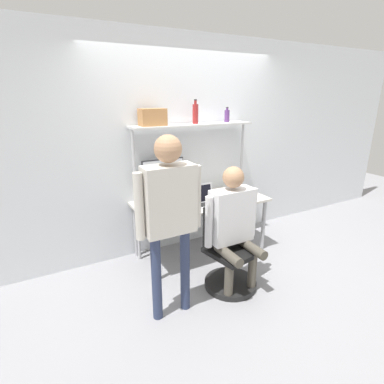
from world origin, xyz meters
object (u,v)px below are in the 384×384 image
object	(u,v)px
person_standing	(169,206)
storage_box	(153,117)
bottle_red	(195,113)
laptop	(202,199)
cell_phone	(226,201)
bottle_purple	(227,116)
office_chair	(228,262)
person_seated	(233,220)
monitor	(163,177)

from	to	relation	value
person_standing	storage_box	xyz separation A→B (m)	(0.30, 1.08, 0.66)
bottle_red	storage_box	world-z (taller)	bottle_red
laptop	person_standing	world-z (taller)	person_standing
laptop	storage_box	world-z (taller)	storage_box
bottle_red	cell_phone	bearing A→B (deg)	-61.56
bottle_purple	bottle_red	xyz separation A→B (m)	(-0.46, 0.00, 0.04)
office_chair	laptop	bearing A→B (deg)	86.13
laptop	bottle_purple	xyz separation A→B (m)	(0.55, 0.33, 0.94)
office_chair	cell_phone	bearing A→B (deg)	59.53
laptop	storage_box	xyz separation A→B (m)	(-0.47, 0.33, 0.95)
person_seated	bottle_purple	world-z (taller)	bottle_purple
person_seated	person_standing	xyz separation A→B (m)	(-0.73, -0.07, 0.31)
cell_phone	bottle_purple	bearing A→B (deg)	57.52
office_chair	bottle_red	xyz separation A→B (m)	(0.13, 0.97, 1.50)
office_chair	person_seated	bearing A→B (deg)	-79.65
cell_phone	bottle_red	distance (m)	1.13
person_standing	bottle_purple	size ratio (longest dim) A/B	9.02
laptop	bottle_purple	distance (m)	1.13
laptop	bottle_red	bearing A→B (deg)	75.81
bottle_red	storage_box	size ratio (longest dim) A/B	0.97
person_seated	bottle_purple	bearing A→B (deg)	60.16
laptop	bottle_red	world-z (taller)	bottle_red
laptop	person_standing	xyz separation A→B (m)	(-0.77, -0.76, 0.30)
laptop	office_chair	distance (m)	0.83
monitor	person_seated	size ratio (longest dim) A/B	0.41
person_seated	cell_phone	bearing A→B (deg)	61.91
bottle_red	storage_box	distance (m)	0.55
bottle_purple	storage_box	bearing A→B (deg)	180.00
cell_phone	bottle_purple	size ratio (longest dim) A/B	0.80
monitor	storage_box	distance (m)	0.73
cell_phone	office_chair	xyz separation A→B (m)	(-0.34, -0.58, -0.46)
bottle_purple	storage_box	xyz separation A→B (m)	(-1.02, 0.00, 0.02)
person_seated	bottle_red	distance (m)	1.42
person_standing	person_seated	bearing A→B (deg)	5.45
person_standing	bottle_red	world-z (taller)	bottle_red
monitor	bottle_purple	xyz separation A→B (m)	(0.90, -0.03, 0.71)
monitor	person_seated	distance (m)	1.11
laptop	storage_box	distance (m)	1.11
office_chair	bottle_purple	distance (m)	1.85
office_chair	person_seated	distance (m)	0.51
monitor	person_seated	bearing A→B (deg)	-73.24
cell_phone	person_seated	world-z (taller)	person_seated
monitor	laptop	size ratio (longest dim) A/B	1.62
office_chair	person_seated	world-z (taller)	person_seated
person_standing	bottle_red	size ratio (longest dim) A/B	5.91
office_chair	bottle_purple	world-z (taller)	bottle_purple
cell_phone	bottle_purple	distance (m)	1.10
person_seated	person_standing	world-z (taller)	person_standing
bottle_red	monitor	bearing A→B (deg)	176.50
office_chair	person_standing	size ratio (longest dim) A/B	0.53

